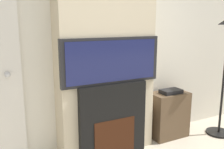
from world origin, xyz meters
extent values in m
cube|color=silver|center=(0.00, 2.03, 1.35)|extent=(6.00, 0.06, 2.70)
cube|color=beige|center=(0.00, 1.85, 1.35)|extent=(1.11, 0.31, 2.70)
cube|color=black|center=(0.00, 1.69, 0.43)|extent=(0.79, 0.14, 0.85)
cube|color=#33160A|center=(0.00, 1.62, 0.26)|extent=(0.49, 0.01, 0.41)
cube|color=black|center=(0.00, 1.69, 1.10)|extent=(1.13, 0.06, 0.50)
cube|color=#191E4C|center=(0.00, 1.66, 1.10)|extent=(1.04, 0.01, 0.44)
cylinder|color=black|center=(1.57, 1.53, 0.01)|extent=(0.33, 0.33, 0.03)
cylinder|color=black|center=(1.57, 1.53, 0.75)|extent=(0.03, 0.03, 1.45)
cube|color=brown|center=(0.90, 1.80, 0.30)|extent=(0.50, 0.31, 0.60)
cube|color=black|center=(0.90, 1.77, 0.63)|extent=(0.27, 0.17, 0.05)
sphere|color=silver|center=(-1.02, 1.94, 1.00)|extent=(0.06, 0.06, 0.06)
camera|label=1|loc=(-1.20, -0.63, 1.50)|focal=40.00mm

